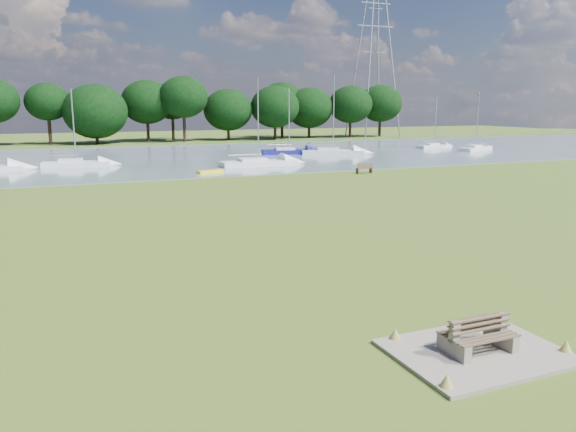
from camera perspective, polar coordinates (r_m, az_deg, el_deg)
name	(u,v)px	position (r m, az deg, el deg)	size (l,w,h in m)	color
ground	(273,236)	(26.73, -1.52, -2.03)	(220.00, 220.00, 0.00)	brown
river	(140,159)	(67.19, -14.78, 5.64)	(220.00, 40.00, 0.10)	slate
far_bank	(113,143)	(96.89, -17.39, 7.11)	(220.00, 20.00, 0.40)	#4C6626
concrete_pad	(477,352)	(15.21, 18.65, -12.98)	(4.20, 3.20, 0.10)	gray
bench_pair	(478,336)	(15.04, 18.75, -11.43)	(1.79, 1.06, 0.96)	gray
riverbank_bench	(365,168)	(51.36, 7.80, 4.84)	(1.60, 0.50, 0.98)	brown
kayak	(210,171)	(51.55, -7.88, 4.51)	(2.59, 0.60, 0.26)	yellow
pylon	(375,23)	(111.36, 8.87, 18.77)	(7.55, 5.29, 33.37)	#90939A
tree_line	(47,103)	(92.23, -23.28, 10.52)	(124.40, 8.88, 10.75)	black
sailboat_0	(475,147)	(80.10, 18.51, 6.65)	(6.49, 4.01, 7.83)	silver
sailboat_2	(288,150)	(70.48, 0.05, 6.70)	(7.07, 3.17, 8.00)	navy
sailboat_5	(258,161)	(56.98, -3.10, 5.58)	(7.81, 2.26, 8.72)	silver
sailboat_6	(434,145)	(83.16, 14.62, 6.99)	(5.69, 2.31, 7.43)	silver
sailboat_7	(75,162)	(59.93, -20.79, 5.15)	(6.63, 2.56, 7.60)	silver
sailboat_8	(332,151)	(70.17, 4.52, 6.65)	(7.83, 4.96, 9.55)	silver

